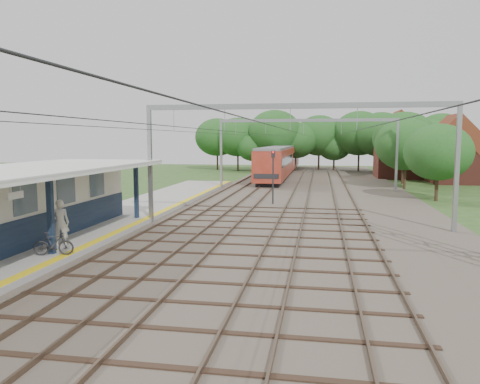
# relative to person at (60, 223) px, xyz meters

# --- Properties ---
(ground) EXTENTS (160.00, 160.00, 0.00)m
(ground) POSITION_rel_person_xyz_m (6.30, -7.35, -1.38)
(ground) COLOR #2D4C1E
(ground) RESTS_ON ground
(ballast_bed) EXTENTS (18.00, 90.00, 0.10)m
(ballast_bed) POSITION_rel_person_xyz_m (10.30, 22.65, -1.33)
(ballast_bed) COLOR #473D33
(ballast_bed) RESTS_ON ground
(platform) EXTENTS (5.00, 52.00, 0.35)m
(platform) POSITION_rel_person_xyz_m (-1.20, 6.65, -1.21)
(platform) COLOR gray
(platform) RESTS_ON ground
(yellow_stripe) EXTENTS (0.45, 52.00, 0.01)m
(yellow_stripe) POSITION_rel_person_xyz_m (1.05, 6.65, -1.03)
(yellow_stripe) COLOR yellow
(yellow_stripe) RESTS_ON platform
(station_building) EXTENTS (3.41, 18.00, 3.40)m
(station_building) POSITION_rel_person_xyz_m (-2.57, -0.35, 0.66)
(station_building) COLOR beige
(station_building) RESTS_ON platform
(canopy) EXTENTS (6.40, 20.00, 3.44)m
(canopy) POSITION_rel_person_xyz_m (-1.47, -1.35, 2.26)
(canopy) COLOR #111E35
(canopy) RESTS_ON platform
(rail_tracks) EXTENTS (11.80, 88.00, 0.15)m
(rail_tracks) POSITION_rel_person_xyz_m (7.80, 22.65, -1.21)
(rail_tracks) COLOR brown
(rail_tracks) RESTS_ON ballast_bed
(catenary_system) EXTENTS (17.22, 88.00, 7.00)m
(catenary_system) POSITION_rel_person_xyz_m (9.69, 17.93, 4.13)
(catenary_system) COLOR gray
(catenary_system) RESTS_ON ground
(tree_band) EXTENTS (31.72, 30.88, 8.82)m
(tree_band) POSITION_rel_person_xyz_m (10.15, 49.77, 3.54)
(tree_band) COLOR #382619
(tree_band) RESTS_ON ground
(house_near) EXTENTS (7.00, 6.12, 7.89)m
(house_near) POSITION_rel_person_xyz_m (27.30, 38.65, 1.60)
(house_near) COLOR brown
(house_near) RESTS_ON ground
(house_far) EXTENTS (8.00, 6.12, 8.66)m
(house_far) POSITION_rel_person_xyz_m (22.30, 44.65, 1.85)
(house_far) COLOR brown
(house_far) RESTS_ON ground
(person) EXTENTS (0.89, 0.77, 2.07)m
(person) POSITION_rel_person_xyz_m (0.00, 0.00, 0.00)
(person) COLOR beige
(person) RESTS_ON platform
(bicycle) EXTENTS (1.65, 0.84, 0.96)m
(bicycle) POSITION_rel_person_xyz_m (0.63, -1.60, -0.56)
(bicycle) COLOR black
(bicycle) RESTS_ON platform
(train) EXTENTS (3.05, 37.98, 4.00)m
(train) POSITION_rel_person_xyz_m (5.80, 47.31, 0.84)
(train) COLOR black
(train) RESTS_ON ballast_bed
(signal_post) EXTENTS (0.29, 0.25, 4.17)m
(signal_post) POSITION_rel_person_xyz_m (7.65, 16.82, 1.20)
(signal_post) COLOR black
(signal_post) RESTS_ON ground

